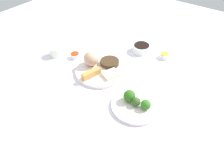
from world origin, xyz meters
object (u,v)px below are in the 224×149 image
object	(u,v)px
soy_sauce_bowl	(141,48)
sauce_ramekin_sweet_and_sour	(75,56)
broccoli_plate	(136,105)
main_plate	(101,71)
sauce_ramekin_hot_mustard	(165,56)
teacup	(56,52)

from	to	relation	value
soy_sauce_bowl	sauce_ramekin_sweet_and_sour	size ratio (longest dim) A/B	1.95
broccoli_plate	sauce_ramekin_sweet_and_sour	bearing A→B (deg)	-13.42
broccoli_plate	soy_sauce_bowl	xyz separation A→B (m)	(0.20, -0.38, 0.01)
main_plate	sauce_ramekin_hot_mustard	distance (m)	0.37
main_plate	soy_sauce_bowl	size ratio (longest dim) A/B	2.46
main_plate	sauce_ramekin_hot_mustard	bearing A→B (deg)	-122.66
teacup	soy_sauce_bowl	bearing A→B (deg)	-138.23
soy_sauce_bowl	teacup	size ratio (longest dim) A/B	1.53
broccoli_plate	teacup	world-z (taller)	teacup
broccoli_plate	teacup	distance (m)	0.57
main_plate	sauce_ramekin_hot_mustard	xyz separation A→B (m)	(-0.20, -0.31, 0.00)
sauce_ramekin_sweet_and_sour	sauce_ramekin_hot_mustard	world-z (taller)	same
broccoli_plate	teacup	xyz separation A→B (m)	(0.56, -0.06, 0.02)
sauce_ramekin_hot_mustard	broccoli_plate	bearing A→B (deg)	99.70
soy_sauce_bowl	teacup	distance (m)	0.48
soy_sauce_bowl	sauce_ramekin_hot_mustard	bearing A→B (deg)	-172.18
broccoli_plate	soy_sauce_bowl	world-z (taller)	soy_sauce_bowl
main_plate	broccoli_plate	bearing A→B (deg)	160.79
broccoli_plate	sauce_ramekin_hot_mustard	distance (m)	0.41
soy_sauce_bowl	sauce_ramekin_sweet_and_sour	xyz separation A→B (m)	(0.26, 0.27, -0.01)
broccoli_plate	sauce_ramekin_hot_mustard	world-z (taller)	sauce_ramekin_hot_mustard
sauce_ramekin_sweet_and_sour	sauce_ramekin_hot_mustard	xyz separation A→B (m)	(-0.39, -0.29, 0.00)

